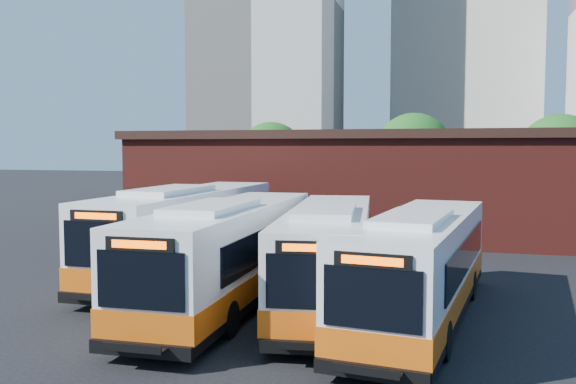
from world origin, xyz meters
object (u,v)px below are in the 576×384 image
(bus_midwest, at_px, (229,257))
(transit_worker, at_px, (355,328))
(bus_east, at_px, (421,270))
(bus_west, at_px, (188,234))
(bus_mideast, at_px, (329,258))

(bus_midwest, distance_m, transit_worker, 6.76)
(bus_east, bearing_deg, bus_west, 162.41)
(transit_worker, bearing_deg, bus_mideast, 12.60)
(transit_worker, bearing_deg, bus_east, -24.34)
(bus_mideast, height_order, transit_worker, bus_mideast)
(bus_west, xyz_separation_m, bus_midwest, (3.47, -4.31, -0.08))
(bus_mideast, relative_size, transit_worker, 7.75)
(bus_west, xyz_separation_m, bus_mideast, (6.77, -3.34, -0.14))
(bus_west, distance_m, bus_midwest, 5.53)
(bus_midwest, height_order, transit_worker, bus_midwest)
(bus_mideast, bearing_deg, bus_west, 147.09)
(bus_west, bearing_deg, transit_worker, -44.53)
(bus_midwest, bearing_deg, transit_worker, -42.29)
(bus_midwest, xyz_separation_m, bus_mideast, (3.31, 0.97, -0.06))
(bus_west, distance_m, transit_worker, 12.24)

